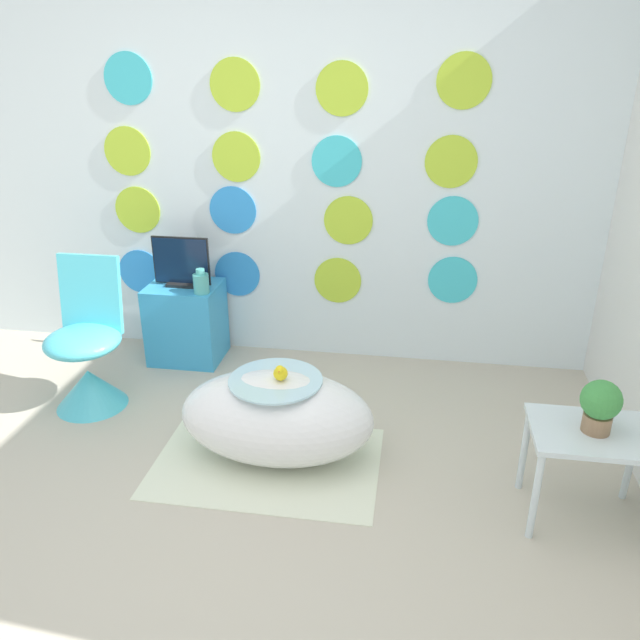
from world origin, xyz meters
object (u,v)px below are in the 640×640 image
Objects in this scene: tv at (181,264)px; potted_plant_left at (600,404)px; bathtub at (277,416)px; vase at (201,283)px; chair at (87,362)px.

potted_plant_left is at bearing -28.67° from tv.
vase is at bearing 127.20° from bathtub.
tv is 2.37× the size of vase.
chair is 0.82m from vase.
chair is at bearing 167.79° from potted_plant_left.
tv is (-0.83, 0.99, 0.43)m from bathtub.
vase is at bearing 151.85° from potted_plant_left.
vase is 0.67× the size of potted_plant_left.
chair is at bearing -132.65° from vase.
potted_plant_left is at bearing -9.48° from bathtub.
potted_plant_left is at bearing -12.21° from chair.
vase reaches higher than bathtub.
potted_plant_left is (1.42, -0.24, 0.35)m from bathtub.
chair is 5.51× the size of vase.
bathtub is 6.21× the size of vase.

